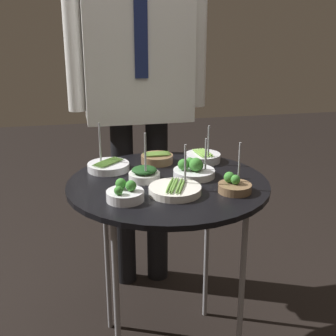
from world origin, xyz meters
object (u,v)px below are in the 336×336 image
bowl_spinach_front_left (144,174)px  bowl_broccoli_near_rim (194,170)px  bowl_asparagus_back_left (176,189)px  bowl_asparagus_front_right (203,157)px  bowl_asparagus_front_center (108,166)px  bowl_broccoli_far_rim (125,194)px  serving_cart (168,195)px  bowl_asparagus_center (157,158)px  waiter_figure (138,67)px  bowl_broccoli_back_right (234,186)px

bowl_spinach_front_left → bowl_broccoli_near_rim: bearing=0.4°
bowl_asparagus_back_left → bowl_asparagus_front_right: (0.18, 0.31, 0.00)m
bowl_broccoli_near_rim → bowl_asparagus_front_center: bearing=155.8°
bowl_asparagus_front_center → bowl_broccoli_far_rim: bowl_asparagus_front_center is taller
serving_cart → bowl_asparagus_center: bowl_asparagus_center is taller
waiter_figure → bowl_asparagus_center: bearing=-87.3°
bowl_asparagus_front_center → bowl_broccoli_near_rim: bowl_asparagus_front_center is taller
bowl_spinach_front_left → bowl_asparagus_front_right: 0.31m
bowl_asparagus_center → bowl_broccoli_far_rim: size_ratio=1.05×
bowl_asparagus_front_center → bowl_broccoli_near_rim: 0.32m
bowl_asparagus_front_right → waiter_figure: size_ratio=0.09×
bowl_asparagus_front_right → bowl_asparagus_back_left: bearing=-119.8°
bowl_spinach_front_left → bowl_asparagus_front_right: (0.26, 0.16, -0.01)m
serving_cart → bowl_asparagus_front_right: 0.27m
bowl_asparagus_front_center → bowl_asparagus_back_left: 0.34m
bowl_broccoli_back_right → bowl_broccoli_far_rim: bearing=-180.0°
bowl_broccoli_back_right → bowl_broccoli_near_rim: bearing=119.4°
bowl_broccoli_far_rim → bowl_asparagus_front_right: size_ratio=0.78×
serving_cart → bowl_spinach_front_left: 0.11m
bowl_spinach_front_left → bowl_broccoli_far_rim: (-0.09, -0.17, -0.00)m
bowl_broccoli_far_rim → bowl_spinach_front_left: bearing=62.4°
bowl_broccoli_near_rim → waiter_figure: (-0.12, 0.54, 0.30)m
bowl_spinach_front_left → bowl_asparagus_back_left: bowl_spinach_front_left is taller
bowl_asparagus_center → waiter_figure: size_ratio=0.07×
waiter_figure → bowl_asparagus_back_left: bearing=-88.1°
serving_cart → bowl_broccoli_near_rim: bearing=17.9°
bowl_broccoli_far_rim → waiter_figure: size_ratio=0.07×
bowl_asparagus_front_center → bowl_asparagus_back_left: (0.20, -0.28, -0.00)m
bowl_broccoli_far_rim → bowl_asparagus_back_left: bowl_asparagus_back_left is taller
bowl_broccoli_back_right → bowl_broccoli_far_rim: 0.36m
bowl_broccoli_back_right → waiter_figure: bearing=106.8°
bowl_spinach_front_left → bowl_asparagus_front_center: bowl_spinach_front_left is taller
bowl_broccoli_back_right → waiter_figure: (-0.21, 0.71, 0.31)m
serving_cart → bowl_broccoli_far_rim: bearing=-140.6°
bowl_spinach_front_left → waiter_figure: size_ratio=0.11×
bowl_asparagus_back_left → waiter_figure: bearing=91.9°
bowl_broccoli_far_rim → waiter_figure: waiter_figure is taller
bowl_broccoli_far_rim → bowl_asparagus_back_left: 0.17m
bowl_spinach_front_left → bowl_asparagus_front_right: bearing=32.4°
serving_cart → bowl_broccoli_back_right: size_ratio=4.54×
bowl_asparagus_back_left → bowl_broccoli_back_right: bearing=-6.9°
bowl_asparagus_back_left → bowl_asparagus_front_right: bearing=60.2°
bowl_spinach_front_left → bowl_broccoli_far_rim: bowl_spinach_front_left is taller
bowl_asparagus_back_left → bowl_broccoli_far_rim: bearing=-172.2°
bowl_broccoli_near_rim → bowl_asparagus_center: bearing=119.4°
serving_cart → bowl_broccoli_back_right: bowl_broccoli_back_right is taller
bowl_asparagus_front_center → bowl_asparagus_front_right: bowl_asparagus_front_center is taller
bowl_broccoli_far_rim → bowl_asparagus_front_right: (0.34, 0.33, -0.00)m
serving_cart → bowl_spinach_front_left: size_ratio=4.09×
serving_cart → bowl_broccoli_near_rim: bowl_broccoli_near_rim is taller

